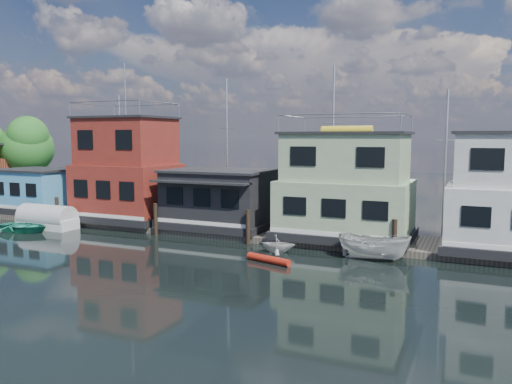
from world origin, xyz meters
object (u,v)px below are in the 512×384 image
at_px(houseboat_dark, 220,198).
at_px(red_kayak, 268,259).
at_px(dinghy_teal, 24,226).
at_px(houseboat_blue, 38,191).
at_px(motorboat, 373,247).
at_px(dinghy_white, 278,244).
at_px(houseboat_red, 128,171).
at_px(tarp_runabout, 47,219).
at_px(houseboat_green, 346,188).

xyz_separation_m(houseboat_dark, red_kayak, (6.49, -6.63, -2.22)).
bearing_deg(dinghy_teal, houseboat_dark, -71.99).
distance_m(houseboat_blue, motorboat, 29.33).
height_order(red_kayak, dinghy_white, dinghy_white).
height_order(houseboat_red, tarp_runabout, houseboat_red).
height_order(houseboat_blue, dinghy_teal, houseboat_blue).
xyz_separation_m(houseboat_dark, motorboat, (11.54, -3.79, -1.64)).
height_order(houseboat_blue, red_kayak, houseboat_blue).
bearing_deg(dinghy_teal, motorboat, -91.40).
bearing_deg(dinghy_white, red_kayak, 178.87).
bearing_deg(dinghy_teal, houseboat_green, -81.20).
xyz_separation_m(tarp_runabout, dinghy_white, (18.48, -0.33, -0.16)).
bearing_deg(houseboat_red, motorboat, -11.03).
bearing_deg(houseboat_blue, motorboat, -7.47).
distance_m(tarp_runabout, dinghy_white, 18.48).
height_order(houseboat_red, motorboat, houseboat_red).
distance_m(houseboat_green, tarp_runabout, 21.94).
bearing_deg(motorboat, houseboat_red, 84.10).
relative_size(houseboat_red, dinghy_white, 5.80).
xyz_separation_m(houseboat_blue, red_kayak, (23.99, -6.65, -2.01)).
bearing_deg(houseboat_red, houseboat_blue, -180.00).
xyz_separation_m(houseboat_blue, houseboat_green, (26.50, 0.00, 1.34)).
xyz_separation_m(motorboat, tarp_runabout, (-23.95, -0.08, -0.08)).
relative_size(tarp_runabout, dinghy_teal, 1.20).
height_order(houseboat_red, dinghy_white, houseboat_red).
bearing_deg(dinghy_white, houseboat_green, -45.77).
distance_m(dinghy_white, dinghy_teal, 18.92).
bearing_deg(dinghy_teal, houseboat_blue, 34.14).
xyz_separation_m(houseboat_red, houseboat_green, (17.00, 0.00, -0.55)).
xyz_separation_m(dinghy_white, dinghy_teal, (-18.87, -1.43, -0.14)).
height_order(houseboat_green, tarp_runabout, houseboat_green).
relative_size(motorboat, tarp_runabout, 0.87).
relative_size(houseboat_green, tarp_runabout, 1.81).
relative_size(houseboat_blue, dinghy_teal, 1.66).
height_order(houseboat_red, red_kayak, houseboat_red).
relative_size(red_kayak, dinghy_white, 1.33).
relative_size(tarp_runabout, red_kayak, 1.71).
distance_m(motorboat, red_kayak, 5.82).
height_order(houseboat_blue, tarp_runabout, houseboat_blue).
relative_size(houseboat_blue, houseboat_red, 0.54).
bearing_deg(houseboat_blue, houseboat_red, 0.00).
xyz_separation_m(houseboat_green, motorboat, (2.54, -3.81, -2.77)).
distance_m(houseboat_green, red_kayak, 7.86).
relative_size(houseboat_dark, red_kayak, 2.72).
bearing_deg(houseboat_red, tarp_runabout, -138.59).
relative_size(houseboat_dark, motorboat, 1.84).
height_order(dinghy_white, dinghy_teal, dinghy_white).
xyz_separation_m(houseboat_blue, motorboat, (29.04, -3.81, -1.43)).
height_order(houseboat_red, houseboat_dark, houseboat_red).
bearing_deg(houseboat_green, motorboat, -56.26).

